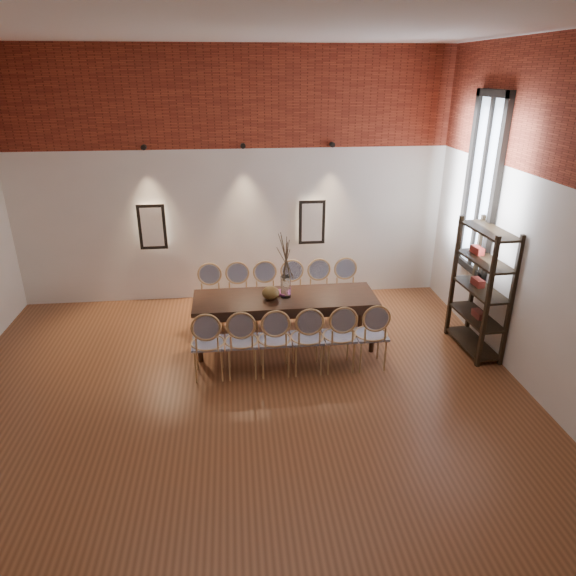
{
  "coord_description": "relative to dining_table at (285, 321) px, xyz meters",
  "views": [
    {
      "loc": [
        0.01,
        -4.75,
        3.6
      ],
      "look_at": [
        0.67,
        1.26,
        1.05
      ],
      "focal_mm": 32.0,
      "sensor_mm": 36.0,
      "label": 1
    }
  ],
  "objects": [
    {
      "name": "floor",
      "position": [
        -0.67,
        -1.66,
        -0.39
      ],
      "size": [
        7.0,
        7.0,
        0.02
      ],
      "primitive_type": "cube",
      "color": "brown",
      "rests_on": "ground"
    },
    {
      "name": "ceiling",
      "position": [
        -0.67,
        -1.66,
        3.63
      ],
      "size": [
        7.0,
        7.0,
        0.02
      ],
      "primitive_type": "cube",
      "color": "silver",
      "rests_on": "ground"
    },
    {
      "name": "wall_back",
      "position": [
        -0.67,
        1.89,
        1.62
      ],
      "size": [
        7.0,
        0.1,
        4.0
      ],
      "primitive_type": "cube",
      "color": "silver",
      "rests_on": "ground"
    },
    {
      "name": "brick_band_back",
      "position": [
        -0.67,
        1.82,
        2.88
      ],
      "size": [
        7.0,
        0.02,
        1.5
      ],
      "primitive_type": "cube",
      "color": "maroon",
      "rests_on": "ground"
    },
    {
      "name": "brick_band_front",
      "position": [
        -0.67,
        -5.14,
        2.88
      ],
      "size": [
        7.0,
        0.02,
        1.5
      ],
      "primitive_type": "cube",
      "color": "maroon",
      "rests_on": "ground"
    },
    {
      "name": "niche_left",
      "position": [
        -1.97,
        1.79,
        0.93
      ],
      "size": [
        0.36,
        0.06,
        0.66
      ],
      "primitive_type": "cube",
      "color": "#FFEAC6",
      "rests_on": "wall_back"
    },
    {
      "name": "niche_right",
      "position": [
        0.63,
        1.79,
        0.93
      ],
      "size": [
        0.36,
        0.06,
        0.66
      ],
      "primitive_type": "cube",
      "color": "#FFEAC6",
      "rests_on": "wall_back"
    },
    {
      "name": "spot_fixture_left",
      "position": [
        -1.97,
        1.76,
        2.17
      ],
      "size": [
        0.08,
        0.1,
        0.08
      ],
      "primitive_type": "cylinder",
      "rotation": [
        1.57,
        0.0,
        0.0
      ],
      "color": "black",
      "rests_on": "wall_back"
    },
    {
      "name": "spot_fixture_mid",
      "position": [
        -0.47,
        1.76,
        2.17
      ],
      "size": [
        0.08,
        0.1,
        0.08
      ],
      "primitive_type": "cylinder",
      "rotation": [
        1.57,
        0.0,
        0.0
      ],
      "color": "black",
      "rests_on": "wall_back"
    },
    {
      "name": "spot_fixture_right",
      "position": [
        0.93,
        1.76,
        2.17
      ],
      "size": [
        0.08,
        0.1,
        0.08
      ],
      "primitive_type": "cylinder",
      "rotation": [
        1.57,
        0.0,
        0.0
      ],
      "color": "black",
      "rests_on": "wall_back"
    },
    {
      "name": "window_glass",
      "position": [
        2.79,
        0.34,
        1.77
      ],
      "size": [
        0.02,
        0.78,
        2.38
      ],
      "primitive_type": "cube",
      "color": "silver",
      "rests_on": "wall_right"
    },
    {
      "name": "window_frame",
      "position": [
        2.77,
        0.34,
        1.77
      ],
      "size": [
        0.08,
        0.9,
        2.5
      ],
      "primitive_type": "cube",
      "color": "black",
      "rests_on": "wall_right"
    },
    {
      "name": "window_mullion",
      "position": [
        2.77,
        0.34,
        1.77
      ],
      "size": [
        0.06,
        0.06,
        2.4
      ],
      "primitive_type": "cube",
      "color": "black",
      "rests_on": "wall_right"
    },
    {
      "name": "dining_table",
      "position": [
        0.0,
        0.0,
        0.0
      ],
      "size": [
        2.51,
        0.82,
        0.75
      ],
      "primitive_type": "cube",
      "rotation": [
        0.0,
        0.0,
        0.01
      ],
      "color": "black",
      "rests_on": "floor"
    },
    {
      "name": "chair_near_a",
      "position": [
        -1.04,
        -0.69,
        0.09
      ],
      "size": [
        0.44,
        0.44,
        0.94
      ],
      "primitive_type": null,
      "rotation": [
        0.0,
        0.0,
        0.01
      ],
      "color": "tan",
      "rests_on": "floor"
    },
    {
      "name": "chair_near_b",
      "position": [
        -0.62,
        -0.69,
        0.09
      ],
      "size": [
        0.44,
        0.44,
        0.94
      ],
      "primitive_type": null,
      "rotation": [
        0.0,
        0.0,
        0.01
      ],
      "color": "tan",
      "rests_on": "floor"
    },
    {
      "name": "chair_near_c",
      "position": [
        -0.2,
        -0.68,
        0.09
      ],
      "size": [
        0.44,
        0.44,
        0.94
      ],
      "primitive_type": null,
      "rotation": [
        0.0,
        0.0,
        0.01
      ],
      "color": "tan",
      "rests_on": "floor"
    },
    {
      "name": "chair_near_d",
      "position": [
        0.21,
        -0.68,
        0.09
      ],
      "size": [
        0.44,
        0.44,
        0.94
      ],
      "primitive_type": null,
      "rotation": [
        0.0,
        0.0,
        0.01
      ],
      "color": "tan",
      "rests_on": "floor"
    },
    {
      "name": "chair_near_e",
      "position": [
        0.63,
        -0.68,
        0.09
      ],
      "size": [
        0.44,
        0.44,
        0.94
      ],
      "primitive_type": null,
      "rotation": [
        0.0,
        0.0,
        0.01
      ],
      "color": "tan",
      "rests_on": "floor"
    },
    {
      "name": "chair_near_f",
      "position": [
        1.05,
        -0.68,
        0.09
      ],
      "size": [
        0.44,
        0.44,
        0.94
      ],
      "primitive_type": null,
      "rotation": [
        0.0,
        0.0,
        0.01
      ],
      "color": "tan",
      "rests_on": "floor"
    },
    {
      "name": "chair_far_a",
      "position": [
        -1.05,
        0.68,
        0.09
      ],
      "size": [
        0.44,
        0.44,
        0.94
      ],
      "primitive_type": null,
      "rotation": [
        0.0,
        0.0,
        3.15
      ],
      "color": "tan",
      "rests_on": "floor"
    },
    {
      "name": "chair_far_b",
      "position": [
        -0.63,
        0.68,
        0.09
      ],
      "size": [
        0.44,
        0.44,
        0.94
      ],
      "primitive_type": null,
      "rotation": [
        0.0,
        0.0,
        3.15
      ],
      "color": "tan",
      "rests_on": "floor"
    },
    {
      "name": "chair_far_c",
      "position": [
        -0.21,
        0.68,
        0.09
      ],
      "size": [
        0.44,
        0.44,
        0.94
      ],
      "primitive_type": null,
      "rotation": [
        0.0,
        0.0,
        3.15
      ],
      "color": "tan",
      "rests_on": "floor"
    },
    {
      "name": "chair_far_d",
      "position": [
        0.2,
        0.68,
        0.09
      ],
      "size": [
        0.44,
        0.44,
        0.94
      ],
      "primitive_type": null,
      "rotation": [
        0.0,
        0.0,
        3.15
      ],
      "color": "tan",
      "rests_on": "floor"
    },
    {
      "name": "chair_far_e",
      "position": [
        0.62,
        0.69,
        0.09
      ],
      "size": [
        0.44,
        0.44,
        0.94
      ],
      "primitive_type": null,
      "rotation": [
        0.0,
        0.0,
        3.15
      ],
      "color": "tan",
      "rests_on": "floor"
    },
    {
      "name": "chair_far_f",
      "position": [
        1.04,
        0.69,
        0.09
      ],
      "size": [
        0.44,
        0.44,
        0.94
      ],
      "primitive_type": null,
      "rotation": [
        0.0,
        0.0,
        3.15
      ],
      "color": "tan",
      "rests_on": "floor"
    },
    {
      "name": "vase",
      "position": [
        0.01,
        0.0,
        0.53
      ],
      "size": [
        0.14,
        0.14,
        0.3
      ],
      "primitive_type": "cylinder",
      "color": "silver",
      "rests_on": "dining_table"
    },
    {
      "name": "dried_branches",
      "position": [
        0.01,
        0.0,
        0.98
      ],
      "size": [
        0.5,
        0.5,
        0.7
      ],
      "primitive_type": null,
      "color": "#473A26",
      "rests_on": "vase"
    },
    {
      "name": "bowl",
      "position": [
        -0.2,
        -0.05,
        0.46
      ],
      "size": [
        0.24,
        0.24,
        0.18
      ],
      "primitive_type": "ellipsoid",
      "color": "brown",
      "rests_on": "dining_table"
    },
    {
      "name": "book",
      "position": [
        -0.12,
        0.12,
        0.39
      ],
      "size": [
        0.26,
        0.18,
        0.03
      ],
      "primitive_type": "cube",
      "rotation": [
        0.0,
        0.0,
        0.01
      ],
      "color": "#8C2D77",
      "rests_on": "dining_table"
    },
    {
      "name": "shelving_rack",
      "position": [
        2.61,
        -0.37,
        0.53
      ],
      "size": [
        0.43,
        1.02,
        1.8
      ],
      "primitive_type": null,
      "rotation": [
        0.0,
        0.0,
        0.05
      ],
      "color": "black",
      "rests_on": "floor"
    }
  ]
}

